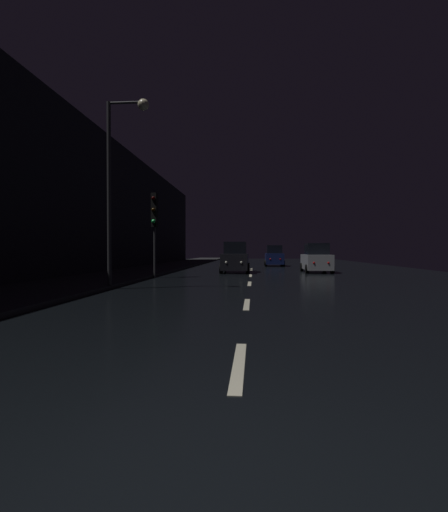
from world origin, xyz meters
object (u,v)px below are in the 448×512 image
at_px(traffic_light_far_left, 154,216).
at_px(car_approaching_headlights, 235,258).
at_px(car_distant_taillights, 274,257).
at_px(car_parked_right_far, 316,259).
at_px(streetlamp_overhead, 120,165).

xyz_separation_m(traffic_light_far_left, car_approaching_headlights, (4.24, 5.47, -2.45)).
bearing_deg(car_distant_taillights, car_approaching_headlights, 163.10).
relative_size(car_approaching_headlights, car_distant_taillights, 1.05).
bearing_deg(car_approaching_headlights, car_distant_taillights, 163.10).
xyz_separation_m(car_approaching_headlights, car_distant_taillights, (3.24, 10.67, -0.05)).
bearing_deg(car_distant_taillights, car_parked_right_far, -166.90).
bearing_deg(streetlamp_overhead, traffic_light_far_left, 92.36).
bearing_deg(car_parked_right_far, car_distant_taillights, 13.10).
height_order(traffic_light_far_left, car_approaching_headlights, traffic_light_far_left).
bearing_deg(car_approaching_headlights, car_parked_right_far, 95.00).
relative_size(traffic_light_far_left, car_approaching_headlights, 1.13).
xyz_separation_m(car_distant_taillights, car_parked_right_far, (2.37, -10.18, 0.00)).
height_order(traffic_light_far_left, car_distant_taillights, traffic_light_far_left).
distance_m(traffic_light_far_left, car_approaching_headlights, 7.34).
height_order(streetlamp_overhead, car_parked_right_far, streetlamp_overhead).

